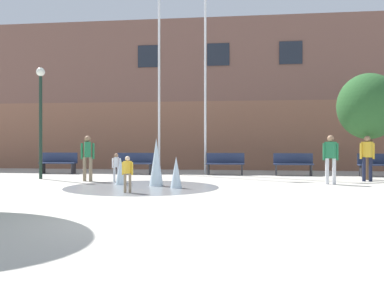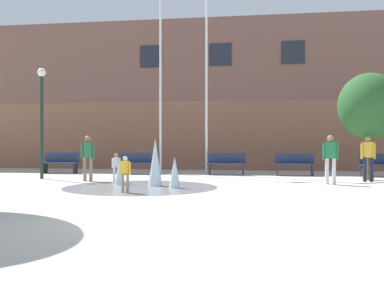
{
  "view_description": "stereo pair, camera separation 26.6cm",
  "coord_description": "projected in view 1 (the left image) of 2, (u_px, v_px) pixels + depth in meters",
  "views": [
    {
      "loc": [
        1.6,
        -7.8,
        1.35
      ],
      "look_at": [
        -0.5,
        8.15,
        1.3
      ],
      "focal_mm": 42.0,
      "sensor_mm": 36.0,
      "label": 1
    },
    {
      "loc": [
        1.86,
        -7.76,
        1.35
      ],
      "look_at": [
        -0.5,
        8.15,
        1.3
      ],
      "focal_mm": 42.0,
      "sensor_mm": 36.0,
      "label": 2
    }
  ],
  "objects": [
    {
      "name": "ground_plane",
      "position": [
        160.0,
        219.0,
        7.95
      ],
      "size": [
        100.0,
        100.0,
        0.0
      ],
      "primitive_type": "plane",
      "color": "#B2ADA3"
    },
    {
      "name": "library_building",
      "position": [
        222.0,
        99.0,
        25.06
      ],
      "size": [
        36.0,
        6.05,
        7.55
      ],
      "color": "brown",
      "rests_on": "ground"
    },
    {
      "name": "splash_fountain",
      "position": [
        150.0,
        171.0,
        13.81
      ],
      "size": [
        4.65,
        4.65,
        1.49
      ],
      "color": "gray",
      "rests_on": "ground"
    },
    {
      "name": "park_bench_left_of_flagpoles",
      "position": [
        59.0,
        163.0,
        19.56
      ],
      "size": [
        1.6,
        0.44,
        0.91
      ],
      "color": "#28282D",
      "rests_on": "ground"
    },
    {
      "name": "park_bench_under_left_flagpole",
      "position": [
        135.0,
        163.0,
        19.1
      ],
      "size": [
        1.6,
        0.44,
        0.91
      ],
      "color": "#28282D",
      "rests_on": "ground"
    },
    {
      "name": "park_bench_center",
      "position": [
        225.0,
        163.0,
        18.8
      ],
      "size": [
        1.6,
        0.44,
        0.91
      ],
      "color": "#28282D",
      "rests_on": "ground"
    },
    {
      "name": "park_bench_under_right_flagpole",
      "position": [
        293.0,
        164.0,
        18.38
      ],
      "size": [
        1.6,
        0.44,
        0.91
      ],
      "color": "#28282D",
      "rests_on": "ground"
    },
    {
      "name": "park_bench_near_trashcan",
      "position": [
        379.0,
        164.0,
        17.83
      ],
      "size": [
        1.6,
        0.44,
        0.91
      ],
      "color": "#28282D",
      "rests_on": "ground"
    },
    {
      "name": "child_in_fountain",
      "position": [
        127.0,
        171.0,
        12.05
      ],
      "size": [
        0.31,
        0.24,
        0.99
      ],
      "rotation": [
        0.0,
        0.0,
        -2.22
      ],
      "color": "#89755B",
      "rests_on": "ground"
    },
    {
      "name": "adult_watching",
      "position": [
        88.0,
        155.0,
        15.64
      ],
      "size": [
        0.5,
        0.39,
        1.59
      ],
      "rotation": [
        0.0,
        0.0,
        -1.13
      ],
      "color": "#89755B",
      "rests_on": "ground"
    },
    {
      "name": "child_with_pink_shirt",
      "position": [
        116.0,
        165.0,
        15.18
      ],
      "size": [
        0.31,
        0.21,
        0.99
      ],
      "rotation": [
        0.0,
        0.0,
        -1.56
      ],
      "color": "silver",
      "rests_on": "ground"
    },
    {
      "name": "adult_in_red",
      "position": [
        331.0,
        155.0,
        14.53
      ],
      "size": [
        0.5,
        0.35,
        1.59
      ],
      "rotation": [
        0.0,
        0.0,
        2.6
      ],
      "color": "silver",
      "rests_on": "ground"
    },
    {
      "name": "teen_by_trashcan",
      "position": [
        367.0,
        155.0,
        15.6
      ],
      "size": [
        0.5,
        0.37,
        1.59
      ],
      "rotation": [
        0.0,
        0.0,
        -0.7
      ],
      "color": "#1E233D",
      "rests_on": "ground"
    },
    {
      "name": "flagpole_left",
      "position": [
        160.0,
        69.0,
        19.6
      ],
      "size": [
        0.8,
        0.1,
        8.6
      ],
      "color": "silver",
      "rests_on": "ground"
    },
    {
      "name": "flagpole_right",
      "position": [
        206.0,
        67.0,
        19.34
      ],
      "size": [
        0.8,
        0.1,
        8.75
      ],
      "color": "silver",
      "rests_on": "ground"
    },
    {
      "name": "lamp_post_left_lane",
      "position": [
        41.0,
        107.0,
        16.67
      ],
      "size": [
        0.32,
        0.32,
        4.14
      ],
      "color": "#192D23",
      "rests_on": "ground"
    },
    {
      "name": "street_tree_near_building",
      "position": [
        369.0,
        107.0,
        16.26
      ],
      "size": [
        2.25,
        2.25,
        3.86
      ],
      "color": "brown",
      "rests_on": "ground"
    }
  ]
}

